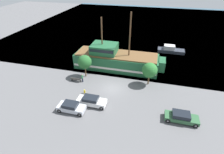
{
  "coord_description": "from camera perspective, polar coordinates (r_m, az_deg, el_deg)",
  "views": [
    {
      "loc": [
        6.4,
        -25.08,
        18.8
      ],
      "look_at": [
        -0.55,
        2.0,
        1.2
      ],
      "focal_mm": 28.0,
      "sensor_mm": 36.0,
      "label": 1
    }
  ],
  "objects": [
    {
      "name": "water_surface",
      "position": [
        71.88,
        9.17,
        16.64
      ],
      "size": [
        80.0,
        80.0,
        0.0
      ],
      "primitive_type": "plane",
      "color": "#33566B",
      "rests_on": "ground"
    },
    {
      "name": "fire_hydrant",
      "position": [
        31.01,
        -8.96,
        -4.64
      ],
      "size": [
        0.42,
        0.25,
        0.76
      ],
      "color": "yellow",
      "rests_on": "ground_plane"
    },
    {
      "name": "ground_plane",
      "position": [
        31.99,
        0.07,
        -3.8
      ],
      "size": [
        160.0,
        160.0,
        0.0
      ],
      "primitive_type": "plane",
      "color": "#5B5B5E"
    },
    {
      "name": "tree_row_mideast",
      "position": [
        32.35,
        12.21,
        2.16
      ],
      "size": [
        2.77,
        2.77,
        4.4
      ],
      "color": "brown",
      "rests_on": "ground_plane"
    },
    {
      "name": "parked_car_curb_front",
      "position": [
        27.71,
        -13.18,
        -9.55
      ],
      "size": [
        4.24,
        1.86,
        1.48
      ],
      "color": "#B7BCC6",
      "rests_on": "ground_plane"
    },
    {
      "name": "pedestrian_walking_near",
      "position": [
        33.87,
        -9.66,
        -0.33
      ],
      "size": [
        0.32,
        0.32,
        1.68
      ],
      "color": "#232838",
      "rests_on": "ground_plane"
    },
    {
      "name": "bench_promenade_east",
      "position": [
        34.4,
        -11.69,
        -0.8
      ],
      "size": [
        1.92,
        0.45,
        0.85
      ],
      "color": "#4C4742",
      "rests_on": "ground_plane"
    },
    {
      "name": "tree_row_east",
      "position": [
        34.38,
        -8.91,
        4.86
      ],
      "size": [
        2.71,
        2.71,
        4.61
      ],
      "color": "brown",
      "rests_on": "ground_plane"
    },
    {
      "name": "moored_boat_dockside",
      "position": [
        48.27,
        18.54,
        8.43
      ],
      "size": [
        6.67,
        2.37,
        1.84
      ],
      "color": "#2D333D",
      "rests_on": "water_surface"
    },
    {
      "name": "pirate_ship",
      "position": [
        37.79,
        1.19,
        5.76
      ],
      "size": [
        18.99,
        5.56,
        11.97
      ],
      "color": "#1E5633",
      "rests_on": "water_surface"
    },
    {
      "name": "parked_car_curb_rear",
      "position": [
        27.35,
        21.7,
        -12.05
      ],
      "size": [
        4.67,
        1.87,
        1.45
      ],
      "color": "#2D5B38",
      "rests_on": "ground_plane"
    },
    {
      "name": "parked_car_curb_mid",
      "position": [
        28.27,
        -6.73,
        -7.76
      ],
      "size": [
        4.7,
        1.82,
        1.5
      ],
      "color": "white",
      "rests_on": "ground_plane"
    }
  ]
}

